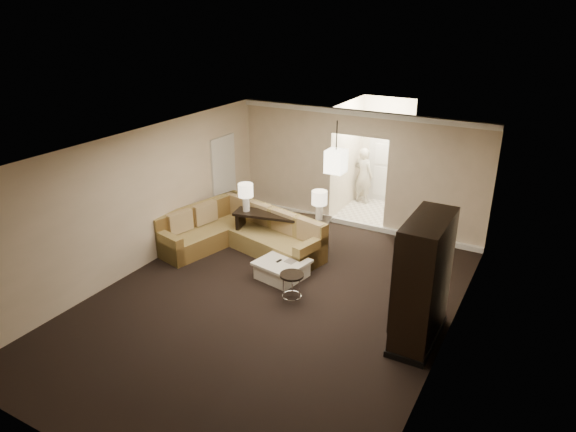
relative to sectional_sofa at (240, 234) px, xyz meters
The scene contains 19 objects.
ground 2.37m from the sectional_sofa, 42.76° to the right, with size 8.00×8.00×0.00m, color black.
wall_back 3.14m from the sectional_sofa, 54.50° to the left, with size 6.00×0.04×2.80m, color beige.
wall_front 5.94m from the sectional_sofa, 72.90° to the right, with size 6.00×0.04×2.80m, color beige.
wall_left 2.29m from the sectional_sofa, 128.86° to the right, with size 0.04×8.00×2.80m, color beige.
wall_right 5.09m from the sectional_sofa, 18.62° to the right, with size 0.04×8.00×2.80m, color beige.
ceiling 3.39m from the sectional_sofa, 42.76° to the right, with size 6.00×8.00×0.02m, color silver.
crown_molding 3.76m from the sectional_sofa, 53.93° to the left, with size 6.00×0.10×0.12m, color white.
baseboard 2.93m from the sectional_sofa, 53.93° to the left, with size 6.00×0.10×0.12m, color white.
side_door 1.87m from the sectional_sofa, 135.95° to the left, with size 0.05×0.90×2.10m, color silver.
foyer 4.23m from the sectional_sofa, 65.38° to the left, with size 1.44×2.02×2.80m.
sectional_sofa is the anchor object (origin of this frame).
coffee_table 1.60m from the sectional_sofa, 25.05° to the right, with size 1.03×1.03×0.37m.
console_table 0.93m from the sectional_sofa, 26.60° to the left, with size 2.16×0.92×0.81m.
armoire 4.56m from the sectional_sofa, 17.39° to the right, with size 0.62×1.45×2.08m.
drink_table 2.42m from the sectional_sofa, 33.52° to the right, with size 0.43×0.43×0.54m.
table_lamp_left 0.90m from the sectional_sofa, 83.62° to the left, with size 0.32×0.32×0.62m.
table_lamp_right 1.92m from the sectional_sofa, 19.94° to the left, with size 0.32×0.32×0.62m.
pendant_light 2.60m from the sectional_sofa, 32.85° to the left, with size 0.38×0.38×1.09m.
person 4.23m from the sectional_sofa, 72.44° to the left, with size 0.60×0.40×1.66m, color beige.
Camera 1 is at (4.13, -6.78, 4.97)m, focal length 32.00 mm.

